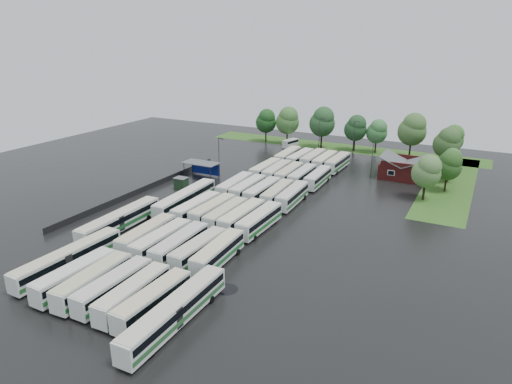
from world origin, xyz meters
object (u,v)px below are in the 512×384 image
at_px(artic_bus_west_a, 69,258).
at_px(artic_bus_east, 175,311).
at_px(brick_building, 404,170).
at_px(minibus, 290,143).

xyz_separation_m(artic_bus_west_a, artic_bus_east, (20.99, -3.50, 0.05)).
distance_m(brick_building, minibus, 38.12).
height_order(artic_bus_west_a, artic_bus_east, artic_bus_east).
xyz_separation_m(brick_building, minibus, (-34.84, 15.46, -0.57)).
distance_m(artic_bus_east, minibus, 87.86).
relative_size(brick_building, artic_bus_east, 0.57).
bearing_deg(artic_bus_east, artic_bus_west_a, 169.59).
bearing_deg(minibus, brick_building, -9.44).
height_order(brick_building, artic_bus_west_a, brick_building).
bearing_deg(artic_bus_east, minibus, 104.08).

